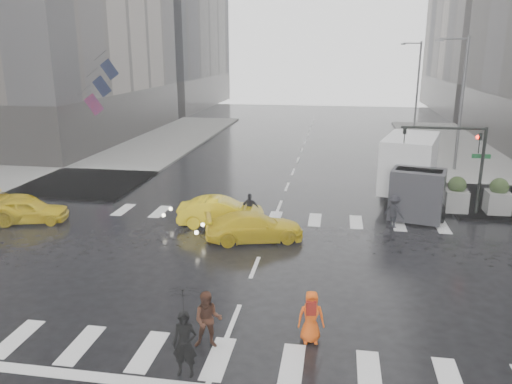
% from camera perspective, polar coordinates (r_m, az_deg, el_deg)
% --- Properties ---
extents(ground, '(120.00, 120.00, 0.00)m').
position_cam_1_polar(ground, '(19.42, -0.13, -8.60)').
color(ground, black).
rests_on(ground, ground).
extents(sidewalk_nw, '(35.00, 35.00, 0.15)m').
position_cam_1_polar(sidewalk_nw, '(42.27, -22.94, 3.72)').
color(sidewalk_nw, slate).
rests_on(sidewalk_nw, ground).
extents(road_markings, '(18.00, 48.00, 0.01)m').
position_cam_1_polar(road_markings, '(19.41, -0.13, -8.58)').
color(road_markings, silver).
rests_on(road_markings, ground).
extents(traffic_signal_pole, '(4.45, 0.42, 4.50)m').
position_cam_1_polar(traffic_signal_pole, '(26.60, 22.48, 4.20)').
color(traffic_signal_pole, black).
rests_on(traffic_signal_pole, ground).
extents(street_lamp_near, '(2.15, 0.22, 9.00)m').
position_cam_1_polar(street_lamp_near, '(36.45, 22.27, 9.82)').
color(street_lamp_near, '#59595B').
rests_on(street_lamp_near, ground).
extents(street_lamp_far, '(2.15, 0.22, 9.00)m').
position_cam_1_polar(street_lamp_far, '(56.09, 17.90, 11.93)').
color(street_lamp_far, '#59595B').
rests_on(street_lamp_far, ground).
extents(planter_west, '(1.10, 1.10, 1.80)m').
position_cam_1_polar(planter_west, '(26.90, 17.74, -0.13)').
color(planter_west, slate).
rests_on(planter_west, ground).
extents(planter_mid, '(1.10, 1.10, 1.80)m').
position_cam_1_polar(planter_mid, '(27.27, 21.89, -0.32)').
color(planter_mid, slate).
rests_on(planter_mid, ground).
extents(planter_east, '(1.10, 1.10, 1.80)m').
position_cam_1_polar(planter_east, '(27.79, 25.91, -0.49)').
color(planter_east, slate).
rests_on(planter_east, ground).
extents(flag_cluster, '(2.87, 3.06, 4.69)m').
position_cam_1_polar(flag_cluster, '(40.26, -17.59, 11.71)').
color(flag_cluster, '#59595B').
rests_on(flag_cluster, ground).
extents(pedestrian_black, '(0.97, 0.99, 2.43)m').
position_cam_1_polar(pedestrian_black, '(12.94, -8.26, -14.23)').
color(pedestrian_black, black).
rests_on(pedestrian_black, ground).
extents(pedestrian_brown, '(0.90, 0.76, 1.67)m').
position_cam_1_polar(pedestrian_brown, '(14.35, -5.51, -14.35)').
color(pedestrian_brown, '#4F2B1C').
rests_on(pedestrian_brown, ground).
extents(pedestrian_orange, '(0.83, 0.62, 1.56)m').
position_cam_1_polar(pedestrian_orange, '(14.62, 6.30, -13.96)').
color(pedestrian_orange, '#F15411').
rests_on(pedestrian_orange, ground).
extents(pedestrian_far_a, '(0.91, 0.60, 1.49)m').
position_cam_1_polar(pedestrian_far_a, '(23.92, -0.69, -1.90)').
color(pedestrian_far_a, black).
rests_on(pedestrian_far_a, ground).
extents(pedestrian_far_b, '(1.14, 1.07, 1.57)m').
position_cam_1_polar(pedestrian_far_b, '(24.24, 15.50, -2.15)').
color(pedestrian_far_b, black).
rests_on(pedestrian_far_b, ground).
extents(taxi_front, '(3.91, 2.37, 1.24)m').
position_cam_1_polar(taxi_front, '(26.45, -24.57, -1.92)').
color(taxi_front, yellow).
rests_on(taxi_front, ground).
extents(taxi_mid, '(4.23, 2.01, 1.34)m').
position_cam_1_polar(taxi_mid, '(23.74, -4.03, -2.27)').
color(taxi_mid, yellow).
rests_on(taxi_mid, ground).
extents(taxi_rear, '(4.13, 2.77, 1.24)m').
position_cam_1_polar(taxi_rear, '(21.85, -0.19, -3.98)').
color(taxi_rear, yellow).
rests_on(taxi_rear, ground).
extents(box_truck, '(2.54, 6.78, 3.60)m').
position_cam_1_polar(box_truck, '(27.65, 17.33, 2.34)').
color(box_truck, silver).
rests_on(box_truck, ground).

